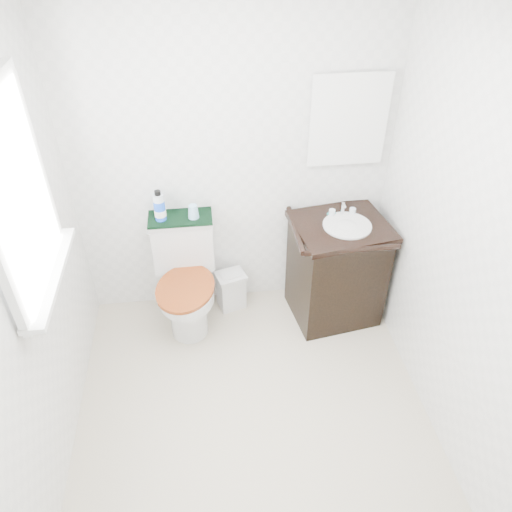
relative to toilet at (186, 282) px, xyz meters
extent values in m
plane|color=beige|center=(0.38, -0.97, -0.36)|extent=(2.40, 2.40, 0.00)
plane|color=silver|center=(0.38, 0.23, 0.84)|extent=(2.40, 0.00, 2.40)
plane|color=silver|center=(-0.72, -0.97, 0.84)|extent=(0.00, 2.40, 2.40)
plane|color=silver|center=(1.48, -0.97, 0.84)|extent=(0.00, 2.40, 2.40)
cube|color=white|center=(-0.69, -0.72, 1.19)|extent=(0.02, 0.70, 0.90)
cube|color=silver|center=(1.15, 0.21, 1.09)|extent=(0.50, 0.02, 0.60)
cylinder|color=silver|center=(0.00, -0.15, -0.16)|extent=(0.27, 0.27, 0.41)
cube|color=silver|center=(0.00, 0.10, -0.16)|extent=(0.27, 0.28, 0.41)
cube|color=silver|center=(0.00, 0.12, 0.24)|extent=(0.43, 0.18, 0.39)
cube|color=silver|center=(0.00, 0.12, 0.45)|extent=(0.45, 0.20, 0.03)
cylinder|color=silver|center=(0.00, -0.19, 0.05)|extent=(0.39, 0.39, 0.08)
cylinder|color=maroon|center=(0.00, -0.19, 0.10)|extent=(0.49, 0.49, 0.03)
cube|color=black|center=(1.10, -0.06, 0.03)|extent=(0.67, 0.59, 0.78)
cube|color=black|center=(1.10, -0.06, 0.44)|extent=(0.72, 0.64, 0.04)
cylinder|color=silver|center=(1.13, -0.09, 0.46)|extent=(0.33, 0.33, 0.01)
ellipsoid|color=silver|center=(1.13, -0.09, 0.41)|extent=(0.29, 0.29, 0.14)
cylinder|color=silver|center=(1.13, 0.05, 0.51)|extent=(0.02, 0.02, 0.10)
cube|color=silver|center=(0.33, 0.10, -0.22)|extent=(0.23, 0.20, 0.28)
cube|color=silver|center=(0.33, 0.10, -0.07)|extent=(0.26, 0.23, 0.03)
cube|color=black|center=(0.00, 0.12, 0.48)|extent=(0.44, 0.22, 0.02)
cylinder|color=blue|center=(-0.13, 0.11, 0.56)|extent=(0.08, 0.08, 0.14)
cylinder|color=silver|center=(-0.13, 0.11, 0.65)|extent=(0.08, 0.08, 0.05)
cylinder|color=black|center=(-0.13, 0.11, 0.69)|extent=(0.04, 0.04, 0.03)
cone|color=#8ABEE3|center=(0.09, 0.10, 0.53)|extent=(0.08, 0.08, 0.10)
ellipsoid|color=#1B817D|center=(1.06, 0.06, 0.47)|extent=(0.07, 0.05, 0.02)
camera|label=1|loc=(0.17, -2.81, 2.36)|focal=35.00mm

